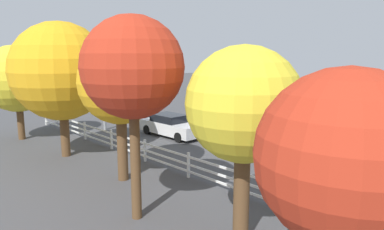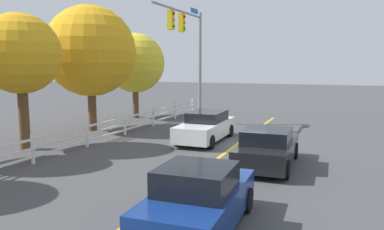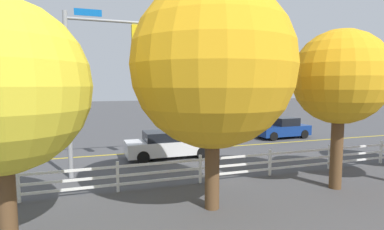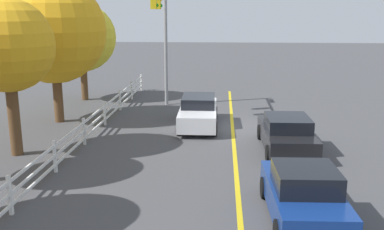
{
  "view_description": "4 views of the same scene",
  "coord_description": "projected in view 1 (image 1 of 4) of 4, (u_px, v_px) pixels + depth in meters",
  "views": [
    {
      "loc": [
        -16.97,
        16.3,
        5.38
      ],
      "look_at": [
        -2.09,
        2.08,
        1.8
      ],
      "focal_mm": 32.37,
      "sensor_mm": 36.0,
      "label": 1
    },
    {
      "loc": [
        -16.91,
        -4.6,
        3.75
      ],
      "look_at": [
        -1.71,
        1.56,
        1.57
      ],
      "focal_mm": 35.1,
      "sensor_mm": 36.0,
      "label": 2
    },
    {
      "loc": [
        4.37,
        17.46,
        3.95
      ],
      "look_at": [
        -1.17,
        1.01,
        2.23
      ],
      "focal_mm": 28.3,
      "sensor_mm": 36.0,
      "label": 3
    },
    {
      "loc": [
        -20.11,
        0.55,
        5.45
      ],
      "look_at": [
        -2.55,
        1.77,
        1.25
      ],
      "focal_mm": 40.58,
      "sensor_mm": 36.0,
      "label": 4
    }
  ],
  "objects": [
    {
      "name": "ground_plane",
      "position": [
        193.0,
        133.0,
        24.1
      ],
      "size": [
        120.0,
        120.0,
        0.0
      ],
      "primitive_type": "plane",
      "color": "#444447"
    },
    {
      "name": "lane_center_stripe",
      "position": [
        238.0,
        144.0,
        21.25
      ],
      "size": [
        28.0,
        0.16,
        0.01
      ],
      "primitive_type": "cube",
      "color": "gold",
      "rests_on": "ground_plane"
    },
    {
      "name": "signal_assembly",
      "position": [
        115.0,
        61.0,
        23.13
      ],
      "size": [
        6.38,
        0.38,
        7.09
      ],
      "color": "gray",
      "rests_on": "ground_plane"
    },
    {
      "name": "car_0",
      "position": [
        248.0,
        126.0,
        23.13
      ],
      "size": [
        4.42,
        2.03,
        1.43
      ],
      "rotation": [
        0.0,
        0.0,
        6.31
      ],
      "color": "black",
      "rests_on": "ground_plane"
    },
    {
      "name": "car_1",
      "position": [
        171.0,
        126.0,
        23.12
      ],
      "size": [
        4.73,
        1.89,
        1.46
      ],
      "rotation": [
        0.0,
        0.0,
        3.15
      ],
      "color": "silver",
      "rests_on": "ground_plane"
    },
    {
      "name": "car_2",
      "position": [
        335.0,
        143.0,
        18.52
      ],
      "size": [
        4.05,
        1.98,
        1.53
      ],
      "rotation": [
        0.0,
        0.0,
        6.32
      ],
      "color": "navy",
      "rests_on": "ground_plane"
    },
    {
      "name": "white_rail_fence",
      "position": [
        145.0,
        150.0,
        17.59
      ],
      "size": [
        26.1,
        0.1,
        1.15
      ],
      "color": "white",
      "rests_on": "ground_plane"
    },
    {
      "name": "tree_0",
      "position": [
        120.0,
        83.0,
        14.42
      ],
      "size": [
        3.51,
        3.51,
        6.0
      ],
      "color": "brown",
      "rests_on": "ground_plane"
    },
    {
      "name": "tree_1",
      "position": [
        61.0,
        72.0,
        17.91
      ],
      "size": [
        5.1,
        5.1,
        7.09
      ],
      "color": "brown",
      "rests_on": "ground_plane"
    },
    {
      "name": "tree_2",
      "position": [
        244.0,
        106.0,
        9.56
      ],
      "size": [
        3.28,
        3.28,
        5.67
      ],
      "color": "brown",
      "rests_on": "ground_plane"
    },
    {
      "name": "tree_3",
      "position": [
        17.0,
        79.0,
        21.72
      ],
      "size": [
        4.2,
        4.2,
        6.01
      ],
      "color": "brown",
      "rests_on": "ground_plane"
    },
    {
      "name": "tree_4",
      "position": [
        345.0,
        159.0,
        5.94
      ],
      "size": [
        3.15,
        3.15,
        5.21
      ],
      "color": "brown",
      "rests_on": "ground_plane"
    },
    {
      "name": "tree_5",
      "position": [
        133.0,
        69.0,
        10.74
      ],
      "size": [
        3.25,
        3.25,
        6.62
      ],
      "color": "brown",
      "rests_on": "ground_plane"
    }
  ]
}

